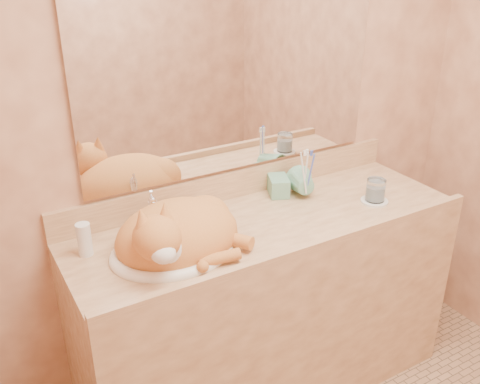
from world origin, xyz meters
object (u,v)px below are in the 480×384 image
vanity_counter (267,308)px  sink_basin (172,235)px  cat (177,232)px  water_glass (376,190)px  soap_dispenser (281,181)px  toothbrush_cup (306,189)px

vanity_counter → sink_basin: (-0.42, -0.02, 0.49)m
vanity_counter → cat: (-0.41, -0.03, 0.51)m
sink_basin → cat: size_ratio=0.96×
water_glass → cat: bearing=176.5°
soap_dispenser → toothbrush_cup: size_ratio=1.50×
cat → toothbrush_cup: 0.65m
sink_basin → soap_dispenser: bearing=23.1°
cat → toothbrush_cup: cat is taller
soap_dispenser → toothbrush_cup: soap_dispenser is taller
water_glass → toothbrush_cup: bearing=146.9°
cat → soap_dispenser: size_ratio=2.56×
vanity_counter → toothbrush_cup: (0.23, 0.08, 0.48)m
vanity_counter → soap_dispenser: size_ratio=8.86×
soap_dispenser → water_glass: soap_dispenser is taller
toothbrush_cup → soap_dispenser: bearing=147.2°
cat → toothbrush_cup: size_ratio=3.83×
vanity_counter → soap_dispenser: soap_dispenser is taller
toothbrush_cup → cat: bearing=-170.8°
vanity_counter → soap_dispenser: bearing=42.3°
sink_basin → water_glass: size_ratio=4.74×
sink_basin → toothbrush_cup: sink_basin is taller
vanity_counter → water_glass: size_ratio=17.06×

